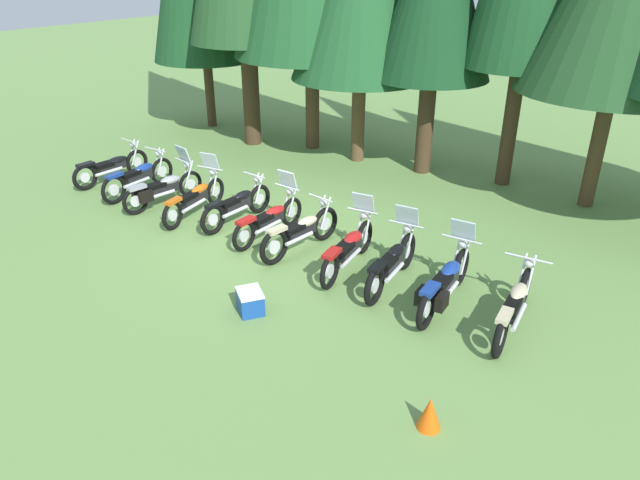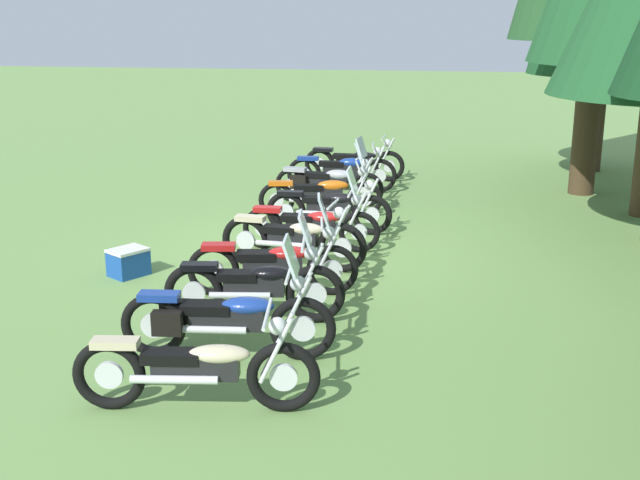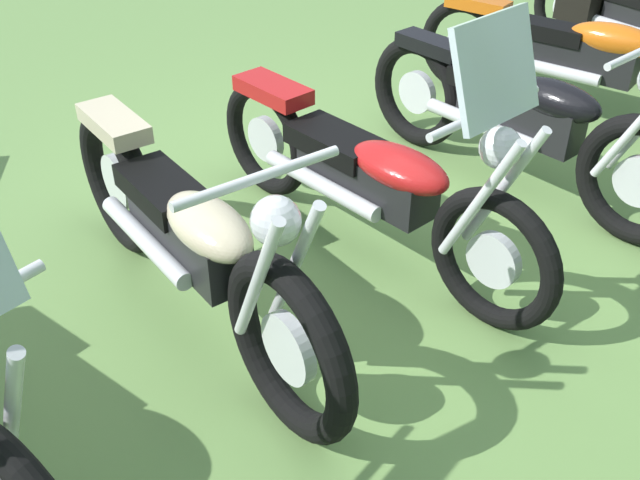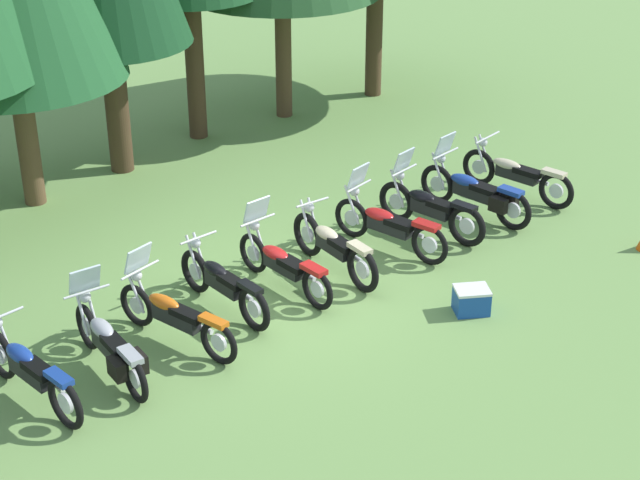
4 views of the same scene
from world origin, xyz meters
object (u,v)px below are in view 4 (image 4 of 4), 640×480
at_px(motorcycle_1, 30,370).
at_px(motorcycle_3, 174,315).
at_px(motorcycle_7, 388,224).
at_px(motorcycle_10, 516,174).
at_px(motorcycle_2, 111,345).
at_px(motorcycle_9, 476,191).
at_px(motorcycle_8, 430,207).
at_px(picnic_cooler, 471,300).
at_px(motorcycle_5, 283,263).
at_px(motorcycle_4, 223,284).
at_px(motorcycle_6, 334,247).

distance_m(motorcycle_1, motorcycle_3, 2.18).
relative_size(motorcycle_7, motorcycle_10, 0.96).
distance_m(motorcycle_2, motorcycle_9, 7.42).
bearing_deg(motorcycle_7, motorcycle_8, -100.78).
bearing_deg(picnic_cooler, motorcycle_10, 30.97).
relative_size(motorcycle_3, motorcycle_5, 1.02).
xyz_separation_m(motorcycle_4, motorcycle_8, (4.19, -0.24, 0.03)).
relative_size(motorcycle_5, motorcycle_8, 1.00).
bearing_deg(motorcycle_3, motorcycle_6, -99.91).
relative_size(motorcycle_3, picnic_cooler, 3.47).
xyz_separation_m(motorcycle_2, motorcycle_6, (4.16, 0.17, -0.01)).
bearing_deg(motorcycle_3, motorcycle_9, -101.60).
xyz_separation_m(motorcycle_1, picnic_cooler, (5.98, -2.26, -0.26)).
relative_size(motorcycle_6, motorcycle_8, 1.01).
relative_size(motorcycle_3, motorcycle_6, 1.02).
relative_size(motorcycle_8, motorcycle_9, 0.93).
relative_size(motorcycle_5, picnic_cooler, 3.39).
xyz_separation_m(motorcycle_9, picnic_cooler, (-2.54, -2.17, -0.27)).
xyz_separation_m(motorcycle_3, motorcycle_9, (6.34, -0.03, 0.02)).
relative_size(motorcycle_2, motorcycle_9, 0.93).
bearing_deg(motorcycle_3, motorcycle_8, -100.75).
distance_m(motorcycle_4, motorcycle_10, 6.49).
relative_size(motorcycle_1, motorcycle_4, 1.06).
relative_size(motorcycle_4, motorcycle_5, 0.99).
bearing_deg(motorcycle_5, motorcycle_2, 94.35).
height_order(motorcycle_1, motorcycle_10, motorcycle_1).
height_order(motorcycle_9, motorcycle_10, motorcycle_9).
bearing_deg(motorcycle_1, motorcycle_5, -92.86).
relative_size(motorcycle_2, picnic_cooler, 3.39).
xyz_separation_m(motorcycle_2, motorcycle_8, (6.33, 0.15, 0.01)).
relative_size(motorcycle_1, motorcycle_5, 1.04).
bearing_deg(picnic_cooler, motorcycle_3, 149.96).
bearing_deg(motorcycle_4, motorcycle_3, 105.23).
height_order(motorcycle_7, motorcycle_10, motorcycle_7).
relative_size(motorcycle_1, motorcycle_2, 1.04).
height_order(motorcycle_1, motorcycle_4, motorcycle_1).
bearing_deg(motorcycle_5, motorcycle_3, 94.34).
xyz_separation_m(motorcycle_7, picnic_cooler, (-0.47, -2.26, -0.27)).
distance_m(motorcycle_3, motorcycle_8, 5.25).
bearing_deg(motorcycle_6, motorcycle_10, -85.00).
xyz_separation_m(motorcycle_4, picnic_cooler, (2.74, -2.49, -0.24)).
height_order(motorcycle_1, motorcycle_7, motorcycle_7).
bearing_deg(motorcycle_7, motorcycle_5, 76.52).
xyz_separation_m(motorcycle_6, picnic_cooler, (0.72, -2.28, -0.25)).
height_order(motorcycle_1, motorcycle_8, motorcycle_8).
distance_m(motorcycle_2, picnic_cooler, 5.32).
height_order(motorcycle_3, motorcycle_10, motorcycle_3).
bearing_deg(motorcycle_1, motorcycle_10, -94.65).
distance_m(motorcycle_4, motorcycle_9, 5.29).
bearing_deg(motorcycle_9, motorcycle_3, 83.63).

